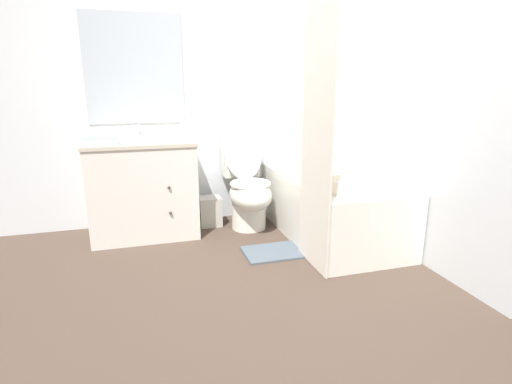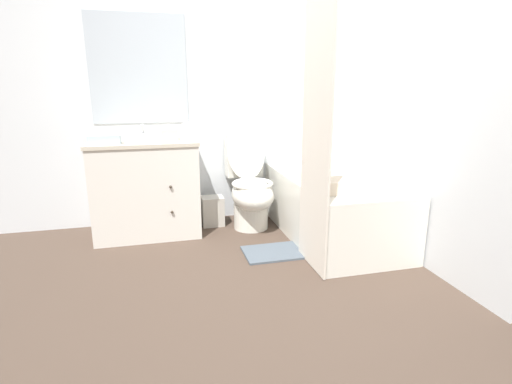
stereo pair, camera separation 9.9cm
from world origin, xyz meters
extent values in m
plane|color=#47382D|center=(0.00, 0.00, 0.00)|extent=(14.00, 14.00, 0.00)
cube|color=silver|center=(0.00, 1.78, 1.25)|extent=(8.00, 0.05, 2.50)
cube|color=#B2BCC6|center=(-0.75, 1.75, 1.41)|extent=(0.83, 0.01, 0.93)
cube|color=silver|center=(1.22, 0.88, 1.25)|extent=(0.05, 2.76, 2.50)
cube|color=silver|center=(-0.75, 1.47, 0.40)|extent=(0.88, 0.57, 0.80)
cube|color=beige|center=(-0.75, 1.47, 0.81)|extent=(0.90, 0.59, 0.03)
cylinder|color=silver|center=(-0.75, 1.47, 0.77)|extent=(0.35, 0.35, 0.10)
sphere|color=#382D23|center=(-0.55, 1.18, 0.48)|extent=(0.02, 0.02, 0.02)
sphere|color=#382D23|center=(-0.55, 1.18, 0.27)|extent=(0.02, 0.02, 0.02)
cylinder|color=silver|center=(-0.75, 1.69, 0.85)|extent=(0.04, 0.04, 0.04)
cylinder|color=silver|center=(-0.75, 1.65, 0.91)|extent=(0.02, 0.11, 0.09)
cylinder|color=silver|center=(-0.80, 1.69, 0.85)|extent=(0.03, 0.03, 0.04)
cylinder|color=silver|center=(-0.69, 1.69, 0.85)|extent=(0.03, 0.03, 0.04)
cylinder|color=silver|center=(0.17, 1.36, 0.12)|extent=(0.31, 0.31, 0.24)
ellipsoid|color=silver|center=(0.17, 1.30, 0.33)|extent=(0.37, 0.52, 0.28)
torus|color=silver|center=(0.17, 1.30, 0.43)|extent=(0.37, 0.37, 0.04)
cube|color=silver|center=(0.17, 1.65, 0.63)|extent=(0.34, 0.18, 0.40)
ellipsoid|color=silver|center=(0.17, 1.53, 0.67)|extent=(0.35, 0.15, 0.48)
cube|color=silver|center=(0.80, 1.00, 0.26)|extent=(0.77, 1.51, 0.52)
cube|color=#A5A7A2|center=(0.80, 1.00, 0.52)|extent=(0.65, 1.39, 0.01)
cube|color=silver|center=(0.40, 0.47, 0.97)|extent=(0.02, 0.49, 1.93)
cube|color=#B7B2A8|center=(-0.16, 1.52, 0.14)|extent=(0.20, 0.17, 0.27)
cube|color=beige|center=(-0.52, 1.45, 0.87)|extent=(0.14, 0.12, 0.09)
ellipsoid|color=white|center=(-0.52, 1.45, 0.93)|extent=(0.06, 0.04, 0.03)
cylinder|color=silver|center=(-0.37, 1.48, 0.91)|extent=(0.06, 0.06, 0.15)
cylinder|color=silver|center=(-0.37, 1.48, 1.00)|extent=(0.03, 0.03, 0.03)
cube|color=silver|center=(-1.03, 1.31, 0.87)|extent=(0.24, 0.13, 0.07)
cube|color=beige|center=(0.64, 0.55, 0.57)|extent=(0.29, 0.22, 0.09)
cube|color=#4C5660|center=(0.21, 0.75, 0.01)|extent=(0.48, 0.34, 0.02)
camera|label=1|loc=(-0.75, -2.01, 1.28)|focal=28.00mm
camera|label=2|loc=(-0.66, -2.03, 1.28)|focal=28.00mm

